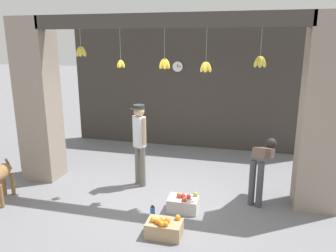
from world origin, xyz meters
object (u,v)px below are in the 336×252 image
object	(u,v)px
fruit_crate_oranges	(164,228)
water_bottle	(153,214)
fruit_crate_apples	(183,203)
shopkeeper	(140,139)
worker_stooping	(262,164)
dog	(0,176)
wall_clock	(178,67)

from	to	relation	value
fruit_crate_oranges	water_bottle	distance (m)	0.45
fruit_crate_apples	water_bottle	bearing A→B (deg)	-130.98
shopkeeper	fruit_crate_apples	size ratio (longest dim) A/B	3.24
shopkeeper	worker_stooping	bearing A→B (deg)	-155.66
fruit_crate_apples	worker_stooping	bearing A→B (deg)	28.34
dog	wall_clock	world-z (taller)	wall_clock
worker_stooping	fruit_crate_apples	xyz separation A→B (m)	(-1.27, -0.68, -0.59)
shopkeeper	fruit_crate_oranges	size ratio (longest dim) A/B	3.14
worker_stooping	water_bottle	distance (m)	2.11
fruit_crate_oranges	fruit_crate_apples	world-z (taller)	fruit_crate_oranges
dog	fruit_crate_apples	xyz separation A→B (m)	(3.21, 0.50, -0.38)
fruit_crate_oranges	wall_clock	xyz separation A→B (m)	(-0.76, 4.29, 2.03)
water_bottle	shopkeeper	bearing A→B (deg)	116.64
dog	shopkeeper	size ratio (longest dim) A/B	0.57
fruit_crate_oranges	fruit_crate_apples	distance (m)	0.83
shopkeeper	worker_stooping	size ratio (longest dim) A/B	1.53
worker_stooping	water_bottle	size ratio (longest dim) A/B	3.90
dog	fruit_crate_oranges	bearing A→B (deg)	66.12
shopkeeper	wall_clock	bearing A→B (deg)	-66.20
fruit_crate_apples	shopkeeper	bearing A→B (deg)	142.53
dog	shopkeeper	bearing A→B (deg)	102.88
shopkeeper	water_bottle	bearing A→B (deg)	143.77
fruit_crate_oranges	wall_clock	world-z (taller)	wall_clock
dog	water_bottle	size ratio (longest dim) A/B	3.42
fruit_crate_apples	wall_clock	xyz separation A→B (m)	(-0.88, 3.47, 2.04)
dog	fruit_crate_apples	bearing A→B (deg)	80.89
dog	worker_stooping	bearing A→B (deg)	86.86
worker_stooping	shopkeeper	bearing A→B (deg)	-161.38
water_bottle	wall_clock	size ratio (longest dim) A/B	0.96
dog	shopkeeper	distance (m)	2.57
dog	fruit_crate_oranges	xyz separation A→B (m)	(3.09, -0.32, -0.38)
worker_stooping	fruit_crate_oranges	size ratio (longest dim) A/B	2.06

